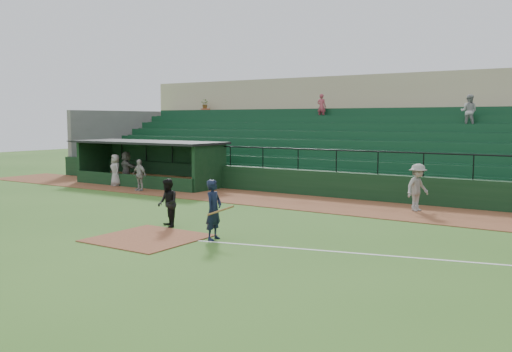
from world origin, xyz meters
The scene contains 12 objects.
ground centered at (0.00, 0.00, 0.00)m, with size 90.00×90.00×0.00m, color #335D1E.
warning_track centered at (0.00, 8.00, 0.01)m, with size 40.00×4.00×0.03m, color brown.
home_plate_dirt centered at (0.00, -1.00, 0.01)m, with size 3.00×3.00×0.03m, color brown.
foul_line centered at (8.00, 1.20, 0.01)m, with size 18.00×0.09×0.01m, color white.
stadium_structure centered at (0.00, 16.46, 2.30)m, with size 38.00×13.08×6.40m.
dugout centered at (-9.75, 9.56, 1.33)m, with size 8.90×3.20×2.42m.
batter_at_plate centered at (1.78, -0.03, 0.91)m, with size 1.05×0.73×1.82m.
umpire centered at (-0.71, 0.68, 0.82)m, with size 0.79×0.62×1.63m, color black.
runner centered at (5.33, 8.40, 0.96)m, with size 1.20×0.69×1.86m, color gray.
dugout_player_a centered at (-8.26, 6.91, 0.82)m, with size 0.93×0.39×1.58m, color #A9A39E.
dugout_player_b centered at (-10.81, 7.67, 0.88)m, with size 0.83×0.54×1.71m, color #9E9893.
dugout_player_c centered at (-11.20, 8.85, 0.93)m, with size 1.66×0.53×1.79m, color gray.
Camera 1 is at (11.88, -13.12, 3.62)m, focal length 39.07 mm.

